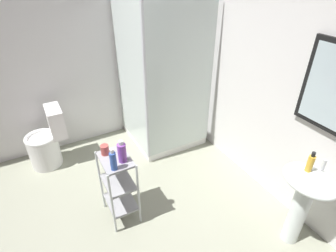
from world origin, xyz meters
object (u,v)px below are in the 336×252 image
hand_soap_bottle (310,163)px  shower_stall (160,113)px  toilet (47,143)px  conditioner_bottle_purple (122,152)px  storage_cart (118,183)px  rinse_cup (105,150)px  shampoo_bottle_blue (113,161)px  pedestal_sink (304,195)px

hand_soap_bottle → shower_stall: bearing=-169.9°
shower_stall → toilet: bearing=-99.8°
toilet → conditioner_bottle_purple: 1.50m
toilet → storage_cart: 1.33m
shower_stall → rinse_cup: 1.37m
hand_soap_bottle → toilet: bearing=-140.7°
conditioner_bottle_purple → shampoo_bottle_blue: 0.12m
storage_cart → shampoo_bottle_blue: bearing=-21.9°
shower_stall → storage_cart: (0.97, -0.96, -0.03)m
shower_stall → hand_soap_bottle: bearing=10.1°
rinse_cup → shower_stall: bearing=130.6°
pedestal_sink → conditioner_bottle_purple: (-0.97, -1.25, 0.26)m
rinse_cup → pedestal_sink: bearing=49.9°
pedestal_sink → storage_cart: pedestal_sink is taller
toilet → conditioner_bottle_purple: conditioner_bottle_purple is taller
rinse_cup → hand_soap_bottle: bearing=51.2°
shower_stall → hand_soap_bottle: 2.03m
toilet → rinse_cup: rinse_cup is taller
toilet → rinse_cup: 1.29m
pedestal_sink → hand_soap_bottle: bearing=172.9°
shower_stall → storage_cart: size_ratio=2.70×
shampoo_bottle_blue → conditioner_bottle_purple: bearing=122.7°
shampoo_bottle_blue → shower_stall: bearing=137.6°
toilet → storage_cart: size_ratio=1.03×
storage_cart → hand_soap_bottle: hand_soap_bottle is taller
pedestal_sink → hand_soap_bottle: hand_soap_bottle is taller
shower_stall → rinse_cup: shower_stall is taller
shower_stall → storage_cart: bearing=-44.5°
toilet → rinse_cup: size_ratio=7.91×
pedestal_sink → shampoo_bottle_blue: 1.64m
conditioner_bottle_purple → shower_stall: bearing=138.9°
hand_soap_bottle → rinse_cup: hand_soap_bottle is taller
shampoo_bottle_blue → rinse_cup: shampoo_bottle_blue is taller
rinse_cup → toilet: bearing=-158.1°
storage_cart → conditioner_bottle_purple: 0.41m
conditioner_bottle_purple → shampoo_bottle_blue: (0.07, -0.10, -0.00)m
toilet → storage_cart: toilet is taller
pedestal_sink → conditioner_bottle_purple: conditioner_bottle_purple is taller
pedestal_sink → toilet: 2.90m
pedestal_sink → rinse_cup: size_ratio=8.43×
toilet → hand_soap_bottle: hand_soap_bottle is taller
storage_cart → rinse_cup: 0.37m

